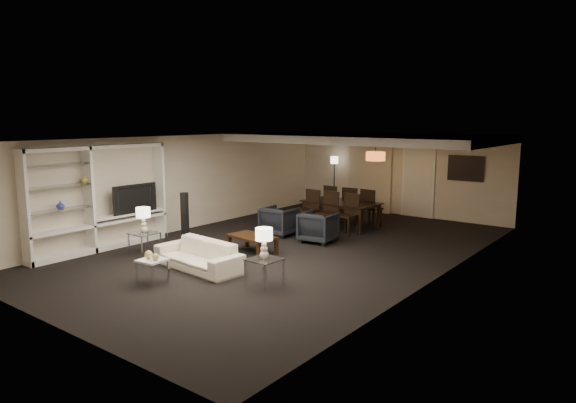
# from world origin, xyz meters

# --- Properties ---
(floor) EXTENTS (11.00, 11.00, 0.00)m
(floor) POSITION_xyz_m (0.00, 0.00, 0.00)
(floor) COLOR black
(floor) RESTS_ON ground
(ceiling) EXTENTS (7.00, 11.00, 0.02)m
(ceiling) POSITION_xyz_m (0.00, 0.00, 2.50)
(ceiling) COLOR silver
(ceiling) RESTS_ON ground
(wall_back) EXTENTS (7.00, 0.02, 2.50)m
(wall_back) POSITION_xyz_m (0.00, 5.50, 1.25)
(wall_back) COLOR #C3B69C
(wall_back) RESTS_ON ground
(wall_front) EXTENTS (7.00, 0.02, 2.50)m
(wall_front) POSITION_xyz_m (0.00, -5.50, 1.25)
(wall_front) COLOR #C3B69C
(wall_front) RESTS_ON ground
(wall_left) EXTENTS (0.02, 11.00, 2.50)m
(wall_left) POSITION_xyz_m (-3.50, 0.00, 1.25)
(wall_left) COLOR #C3B69C
(wall_left) RESTS_ON ground
(wall_right) EXTENTS (0.02, 11.00, 2.50)m
(wall_right) POSITION_xyz_m (3.50, 0.00, 1.25)
(wall_right) COLOR #C3B69C
(wall_right) RESTS_ON ground
(ceiling_soffit) EXTENTS (7.00, 4.00, 0.20)m
(ceiling_soffit) POSITION_xyz_m (0.00, 3.50, 2.40)
(ceiling_soffit) COLOR silver
(ceiling_soffit) RESTS_ON ceiling
(curtains) EXTENTS (1.50, 0.12, 2.40)m
(curtains) POSITION_xyz_m (-0.90, 5.42, 1.20)
(curtains) COLOR beige
(curtains) RESTS_ON wall_back
(door) EXTENTS (0.90, 0.05, 2.10)m
(door) POSITION_xyz_m (0.70, 5.47, 1.05)
(door) COLOR silver
(door) RESTS_ON wall_back
(painting) EXTENTS (0.95, 0.04, 0.65)m
(painting) POSITION_xyz_m (2.10, 5.46, 1.55)
(painting) COLOR #142D38
(painting) RESTS_ON wall_back
(media_unit) EXTENTS (0.38, 3.40, 2.35)m
(media_unit) POSITION_xyz_m (-3.31, -2.60, 1.18)
(media_unit) COLOR white
(media_unit) RESTS_ON wall_left
(pendant_light) EXTENTS (0.52, 0.52, 0.24)m
(pendant_light) POSITION_xyz_m (0.30, 3.50, 1.92)
(pendant_light) COLOR #D8591E
(pendant_light) RESTS_ON ceiling_soffit
(sofa) EXTENTS (2.01, 0.93, 0.57)m
(sofa) POSITION_xyz_m (-0.45, -2.31, 0.29)
(sofa) COLOR beige
(sofa) RESTS_ON floor
(coffee_table) EXTENTS (1.14, 0.75, 0.38)m
(coffee_table) POSITION_xyz_m (-0.45, -0.71, 0.19)
(coffee_table) COLOR black
(coffee_table) RESTS_ON floor
(armchair_left) EXTENTS (0.83, 0.85, 0.73)m
(armchair_left) POSITION_xyz_m (-1.05, 0.99, 0.36)
(armchair_left) COLOR black
(armchair_left) RESTS_ON floor
(armchair_right) EXTENTS (0.87, 0.89, 0.73)m
(armchair_right) POSITION_xyz_m (0.15, 0.99, 0.36)
(armchair_right) COLOR black
(armchair_right) RESTS_ON floor
(side_table_left) EXTENTS (0.55, 0.55, 0.50)m
(side_table_left) POSITION_xyz_m (-2.15, -2.31, 0.25)
(side_table_left) COLOR silver
(side_table_left) RESTS_ON floor
(side_table_right) EXTENTS (0.56, 0.56, 0.50)m
(side_table_right) POSITION_xyz_m (1.25, -2.31, 0.25)
(side_table_right) COLOR white
(side_table_right) RESTS_ON floor
(table_lamp_left) EXTENTS (0.32, 0.32, 0.55)m
(table_lamp_left) POSITION_xyz_m (-2.15, -2.31, 0.78)
(table_lamp_left) COLOR beige
(table_lamp_left) RESTS_ON side_table_left
(table_lamp_right) EXTENTS (0.30, 0.30, 0.55)m
(table_lamp_right) POSITION_xyz_m (1.25, -2.31, 0.78)
(table_lamp_right) COLOR #F3E2CD
(table_lamp_right) RESTS_ON side_table_right
(marble_table) EXTENTS (0.49, 0.49, 0.45)m
(marble_table) POSITION_xyz_m (-0.45, -3.41, 0.22)
(marble_table) COLOR white
(marble_table) RESTS_ON floor
(gold_gourd_a) EXTENTS (0.14, 0.14, 0.14)m
(gold_gourd_a) POSITION_xyz_m (-0.55, -3.41, 0.52)
(gold_gourd_a) COLOR #DEB675
(gold_gourd_a) RESTS_ON marble_table
(gold_gourd_b) EXTENTS (0.13, 0.13, 0.13)m
(gold_gourd_b) POSITION_xyz_m (-0.35, -3.41, 0.51)
(gold_gourd_b) COLOR tan
(gold_gourd_b) RESTS_ON marble_table
(television) EXTENTS (1.16, 0.15, 0.67)m
(television) POSITION_xyz_m (-3.28, -1.77, 1.08)
(television) COLOR black
(television) RESTS_ON media_unit
(vase_blue) EXTENTS (0.17, 0.17, 0.18)m
(vase_blue) POSITION_xyz_m (-3.31, -3.51, 1.15)
(vase_blue) COLOR #263BA7
(vase_blue) RESTS_ON media_unit
(vase_amber) EXTENTS (0.16, 0.16, 0.16)m
(vase_amber) POSITION_xyz_m (-3.31, -2.93, 1.64)
(vase_amber) COLOR gold
(vase_amber) RESTS_ON media_unit
(floor_speaker) EXTENTS (0.17, 0.17, 1.26)m
(floor_speaker) POSITION_xyz_m (-2.10, -1.20, 0.63)
(floor_speaker) COLOR black
(floor_speaker) RESTS_ON floor
(dining_table) EXTENTS (2.06, 1.22, 0.70)m
(dining_table) POSITION_xyz_m (-0.31, 2.72, 0.35)
(dining_table) COLOR black
(dining_table) RESTS_ON floor
(chair_nl) EXTENTS (0.49, 0.49, 1.05)m
(chair_nl) POSITION_xyz_m (-0.91, 2.07, 0.52)
(chair_nl) COLOR black
(chair_nl) RESTS_ON floor
(chair_nm) EXTENTS (0.51, 0.51, 1.05)m
(chair_nm) POSITION_xyz_m (-0.31, 2.07, 0.52)
(chair_nm) COLOR black
(chair_nm) RESTS_ON floor
(chair_nr) EXTENTS (0.52, 0.52, 1.05)m
(chair_nr) POSITION_xyz_m (0.29, 2.07, 0.52)
(chair_nr) COLOR black
(chair_nr) RESTS_ON floor
(chair_fl) EXTENTS (0.53, 0.53, 1.05)m
(chair_fl) POSITION_xyz_m (-0.91, 3.37, 0.52)
(chair_fl) COLOR black
(chair_fl) RESTS_ON floor
(chair_fm) EXTENTS (0.53, 0.53, 1.05)m
(chair_fm) POSITION_xyz_m (-0.31, 3.37, 0.52)
(chair_fm) COLOR black
(chair_fm) RESTS_ON floor
(chair_fr) EXTENTS (0.53, 0.53, 1.05)m
(chair_fr) POSITION_xyz_m (0.29, 3.37, 0.52)
(chair_fr) COLOR black
(chair_fr) RESTS_ON floor
(floor_lamp) EXTENTS (0.29, 0.29, 1.71)m
(floor_lamp) POSITION_xyz_m (-2.07, 5.15, 0.85)
(floor_lamp) COLOR black
(floor_lamp) RESTS_ON floor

